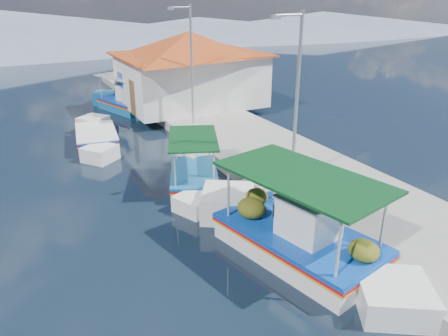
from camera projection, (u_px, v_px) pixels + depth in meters
name	position (u px, v px, depth m)	size (l,w,h in m)	color
ground	(199.00, 256.00, 12.23)	(160.00, 160.00, 0.00)	black
quay	(263.00, 152.00, 19.57)	(5.00, 44.00, 0.50)	#9E9B93
bollards	(230.00, 156.00, 17.91)	(0.20, 17.20, 0.30)	#A5A8AD
main_caique	(297.00, 237.00, 12.17)	(3.62, 8.19, 2.76)	white
caique_green_canopy	(193.00, 178.00, 16.62)	(3.16, 5.47, 2.21)	white
caique_blue_hull	(96.00, 139.00, 21.11)	(2.42, 6.21, 1.12)	white
caique_far	(126.00, 103.00, 27.36)	(3.41, 6.57, 2.42)	#196197
harbor_building	(190.00, 67.00, 26.14)	(10.49, 10.49, 4.40)	white
lamp_post_near	(295.00, 94.00, 14.32)	(1.21, 0.14, 6.00)	#A5A8AD
lamp_post_far	(190.00, 59.00, 21.73)	(1.21, 0.14, 6.00)	#A5A8AD
mountain_ridge	(79.00, 31.00, 60.31)	(171.40, 96.00, 5.50)	slate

